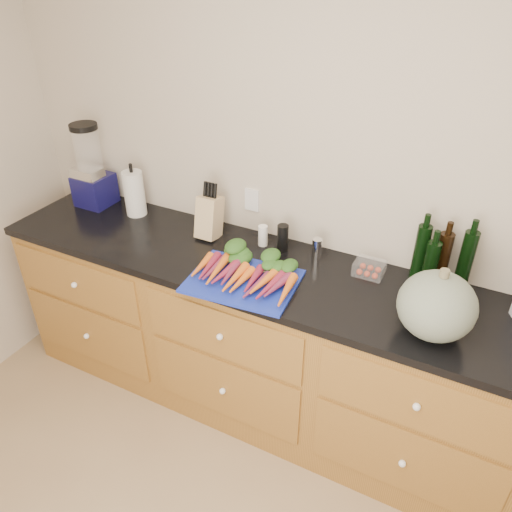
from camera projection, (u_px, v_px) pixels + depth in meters
The scene contains 14 objects.
wall_back at pixel (370, 188), 2.31m from camera, with size 4.10×0.05×2.60m, color beige.
cabinets at pixel (331, 367), 2.52m from camera, with size 3.60×0.64×0.90m.
countertop at pixel (339, 292), 2.27m from camera, with size 3.64×0.62×0.04m, color black.
cutting_board at pixel (243, 281), 2.29m from camera, with size 0.49×0.37×0.01m, color #172BAA.
carrots at pixel (247, 271), 2.30m from camera, with size 0.48×0.33×0.06m.
squash at pixel (437, 306), 1.93m from camera, with size 0.30×0.30×0.27m, color #5D6A59.
blender_appliance at pixel (91, 171), 2.87m from camera, with size 0.19×0.19×0.48m.
paper_towel at pixel (134, 193), 2.80m from camera, with size 0.11×0.11×0.26m, color silver.
knife_block at pixel (209, 217), 2.60m from camera, with size 0.11×0.11×0.22m, color tan.
grinder_salt at pixel (263, 236), 2.55m from camera, with size 0.05×0.05×0.11m, color white.
grinder_pepper at pixel (283, 238), 2.50m from camera, with size 0.06×0.06×0.14m, color black.
canister_chrome at pixel (317, 249), 2.43m from camera, with size 0.05×0.05×0.11m, color white.
tomato_box at pixel (369, 268), 2.34m from camera, with size 0.14×0.11×0.06m, color white.
bottles at pixel (440, 261), 2.20m from camera, with size 0.25×0.13×0.30m.
Camera 1 is at (0.50, -0.50, 2.27)m, focal length 35.00 mm.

